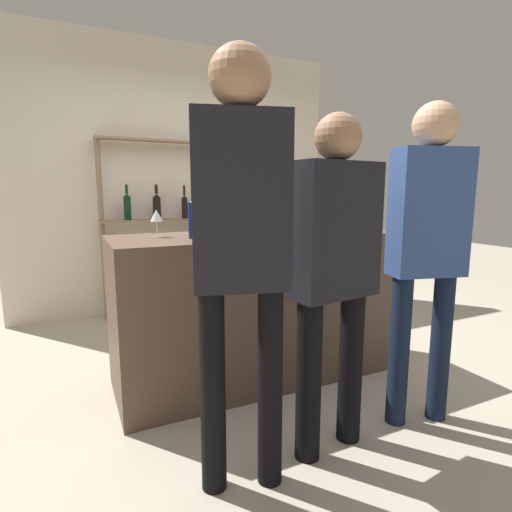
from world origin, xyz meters
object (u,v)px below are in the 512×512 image
(counter_bottle_0, at_px, (194,216))
(customer_center, at_px, (334,261))
(cork_jar, at_px, (345,219))
(customer_right, at_px, (428,237))
(counter_bottle_2, at_px, (271,216))
(counter_bottle_1, at_px, (318,211))
(server_behind_counter, at_px, (225,221))
(wine_glass, at_px, (156,216))
(customer_left, at_px, (241,234))

(counter_bottle_0, relative_size, customer_center, 0.20)
(cork_jar, distance_m, customer_right, 0.94)
(counter_bottle_2, xyz_separation_m, customer_center, (-0.03, -0.71, -0.17))
(counter_bottle_1, bearing_deg, customer_center, -120.20)
(server_behind_counter, bearing_deg, cork_jar, 35.45)
(wine_glass, xyz_separation_m, cork_jar, (1.39, -0.06, -0.05))
(customer_center, bearing_deg, server_behind_counter, -12.13)
(cork_jar, relative_size, server_behind_counter, 0.09)
(counter_bottle_0, distance_m, cork_jar, 1.21)
(wine_glass, xyz_separation_m, customer_center, (0.62, -0.98, -0.17))
(wine_glass, distance_m, server_behind_counter, 1.17)
(wine_glass, bearing_deg, customer_left, -83.11)
(customer_right, xyz_separation_m, customer_left, (-1.09, -0.04, 0.07))
(counter_bottle_1, height_order, server_behind_counter, server_behind_counter)
(counter_bottle_1, bearing_deg, cork_jar, -32.27)
(counter_bottle_2, bearing_deg, server_behind_counter, 83.49)
(counter_bottle_1, bearing_deg, customer_right, -90.27)
(counter_bottle_1, distance_m, server_behind_counter, 0.93)
(counter_bottle_0, relative_size, counter_bottle_1, 0.99)
(counter_bottle_2, height_order, server_behind_counter, server_behind_counter)
(wine_glass, distance_m, cork_jar, 1.40)
(customer_center, distance_m, customer_left, 0.52)
(counter_bottle_2, relative_size, customer_right, 0.19)
(customer_center, bearing_deg, wine_glass, 25.22)
(counter_bottle_1, bearing_deg, counter_bottle_0, -168.28)
(counter_bottle_0, height_order, customer_right, customer_right)
(counter_bottle_1, distance_m, customer_center, 1.20)
(counter_bottle_1, relative_size, cork_jar, 2.23)
(customer_center, height_order, customer_left, customer_left)
(wine_glass, distance_m, customer_center, 1.17)
(customer_center, bearing_deg, counter_bottle_2, -9.84)
(customer_left, bearing_deg, counter_bottle_1, -29.56)
(counter_bottle_2, xyz_separation_m, customer_left, (-0.53, -0.76, -0.01))
(customer_right, bearing_deg, server_behind_counter, 28.39)
(counter_bottle_2, bearing_deg, customer_left, -124.76)
(counter_bottle_0, xyz_separation_m, counter_bottle_2, (0.46, -0.10, -0.01))
(counter_bottle_2, height_order, wine_glass, counter_bottle_2)
(server_behind_counter, bearing_deg, customer_center, -3.10)
(server_behind_counter, distance_m, customer_center, 1.85)
(wine_glass, bearing_deg, cork_jar, -2.55)
(counter_bottle_1, xyz_separation_m, customer_left, (-1.09, -1.08, -0.02))
(server_behind_counter, height_order, customer_left, customer_left)
(cork_jar, height_order, customer_center, customer_center)
(cork_jar, relative_size, customer_right, 0.09)
(cork_jar, height_order, server_behind_counter, server_behind_counter)
(counter_bottle_1, distance_m, cork_jar, 0.21)
(counter_bottle_2, bearing_deg, customer_right, -52.23)
(counter_bottle_0, xyz_separation_m, customer_center, (0.43, -0.82, -0.18))
(counter_bottle_2, relative_size, wine_glass, 1.92)
(customer_left, bearing_deg, server_behind_counter, -3.34)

